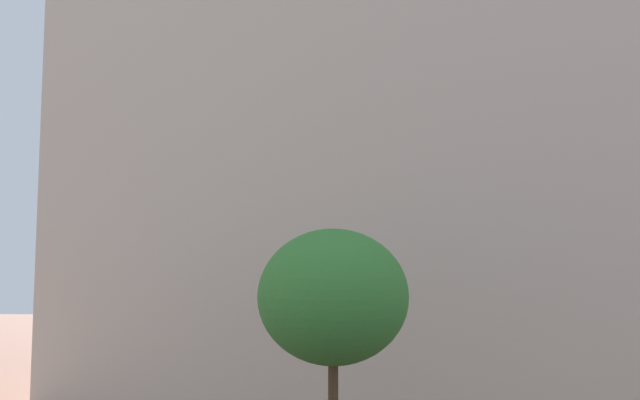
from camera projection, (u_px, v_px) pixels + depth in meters
The scene contains 2 objects.
landmark_building at pixel (371, 129), 29.63m from camera, with size 25.17×10.14×33.58m.
tree_curb_far at pixel (333, 297), 16.87m from camera, with size 3.63×3.63×5.80m.
Camera 1 is at (1.36, -1.38, 4.85)m, focal length 39.50 mm.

